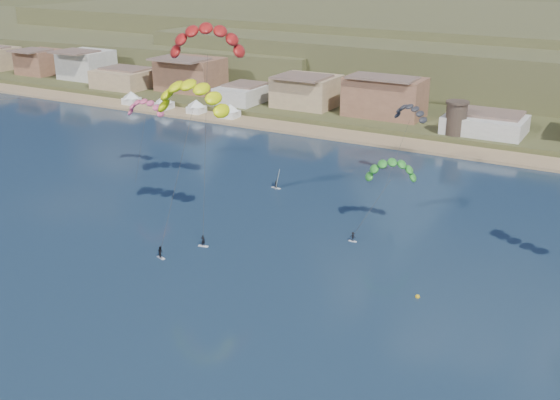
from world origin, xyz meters
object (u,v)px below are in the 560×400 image
Objects in this scene: buoy at (418,297)px; watchtower at (456,118)px; kitesurfer_red at (207,35)px; windsurfer at (277,183)px; kitesurfer_yellow at (191,92)px; kitesurfer_green at (391,167)px.

watchtower is at bearing 102.23° from buoy.
windsurfer is (6.00, 14.27, -30.83)m from kitesurfer_red.
kitesurfer_red is at bearing -112.79° from windsurfer.
kitesurfer_yellow reaches higher than kitesurfer_green.
watchtower is 57.64m from windsurfer.
watchtower is 84.09m from kitesurfer_yellow.
windsurfer is at bearing 87.14° from kitesurfer_yellow.
watchtower is 77.27m from kitesurfer_red.
kitesurfer_red is 58.42m from buoy.
kitesurfer_yellow is at bearing 173.56° from buoy.
windsurfer is at bearing -112.63° from watchtower.
kitesurfer_yellow is 34.65m from windsurfer.
kitesurfer_yellow is at bearing -67.72° from kitesurfer_red.
windsurfer is at bearing 67.21° from kitesurfer_red.
buoy is (40.18, -30.44, -1.09)m from windsurfer.
kitesurfer_yellow is 41.82× the size of buoy.
kitesurfer_green is 3.87× the size of windsurfer.
watchtower is at bearing 67.34° from kitesurfer_red.
kitesurfer_yellow reaches higher than buoy.
kitesurfer_red reaches higher than kitesurfer_yellow.
windsurfer is 5.61× the size of buoy.
kitesurfer_green is 21.70× the size of buoy.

